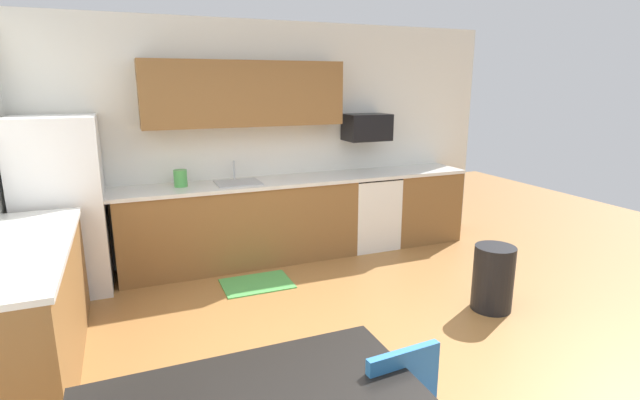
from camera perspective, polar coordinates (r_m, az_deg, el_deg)
The scene contains 16 objects.
ground_plane at distance 3.81m, azimuth 6.03°, elevation -18.24°, with size 12.00×12.00×0.00m, color #9E6B38.
wall_back at distance 5.73m, azimuth -6.32°, elevation 7.06°, with size 5.80×0.10×2.70m, color silver.
cabinet_run_back at distance 5.48m, azimuth -9.36°, elevation -2.99°, with size 2.64×0.60×0.90m, color brown.
cabinet_run_back_right at distance 6.41m, azimuth 11.78°, elevation -0.63°, with size 0.91×0.60×0.90m, color brown.
cabinet_run_left at distance 4.01m, azimuth -31.42°, elevation -11.30°, with size 0.60×2.00×0.90m, color brown.
countertop_back at distance 5.47m, azimuth -5.18°, elevation 2.20°, with size 4.80×0.64×0.04m, color silver.
countertop_left at distance 3.86m, azimuth -32.29°, elevation -4.92°, with size 0.64×2.00×0.04m, color silver.
upper_cabinets_back at distance 5.41m, azimuth -8.94°, elevation 12.42°, with size 2.20×0.34×0.70m, color brown.
refrigerator at distance 5.21m, azimuth -28.43°, elevation -0.71°, with size 0.76×0.70×1.72m, color white.
oven_range at distance 6.03m, azimuth 5.82°, elevation -1.27°, with size 0.60×0.60×0.91m.
microwave at distance 5.93m, azimuth 5.61°, elevation 8.64°, with size 0.54×0.36×0.32m, color black.
sink_basin at distance 5.37m, azimuth -9.73°, elevation 1.39°, with size 0.48×0.40×0.14m, color #A5A8AD.
sink_faucet at distance 5.51m, azimuth -10.21°, elevation 3.39°, with size 0.02×0.02×0.24m, color #B2B5BA.
trash_bin at distance 4.64m, azimuth 19.95°, elevation -8.75°, with size 0.36×0.36×0.60m, color black.
floor_mat at distance 5.03m, azimuth -7.54°, elevation -9.85°, with size 0.70×0.50×0.01m, color #4CA54C.
kettle at distance 5.29m, azimuth -16.31°, elevation 2.41°, with size 0.14×0.14×0.20m, color #4CA54C.
Camera 1 is at (-1.57, -2.82, 2.02)m, focal length 26.82 mm.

